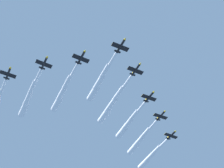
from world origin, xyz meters
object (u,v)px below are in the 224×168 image
object	(u,v)px
jet_starboard_mid	(28,99)
jet_trail_port	(150,157)
jet_port_mid	(128,124)
jet_port_inner	(111,105)
jet_lead	(99,82)
jet_port_outer	(139,141)
jet_starboard_inner	(62,93)

from	to	relation	value
jet_starboard_mid	jet_trail_port	distance (m)	92.04
jet_port_mid	jet_port_inner	bearing A→B (deg)	-33.11
jet_lead	jet_port_outer	xyz separation A→B (m)	(-55.83, 21.92, -0.03)
jet_starboard_inner	jet_port_outer	world-z (taller)	jet_port_outer
jet_lead	jet_trail_port	distance (m)	79.15
jet_starboard_mid	jet_trail_port	bearing A→B (deg)	131.27
jet_port_inner	jet_starboard_inner	distance (m)	30.03
jet_port_inner	jet_starboard_mid	xyz separation A→B (m)	(8.70, -45.49, -1.19)
jet_lead	jet_starboard_inner	world-z (taller)	jet_lead
jet_port_inner	jet_starboard_mid	distance (m)	46.33
jet_lead	jet_starboard_inner	xyz separation A→B (m)	(-6.17, -20.09, -1.54)
jet_port_inner	jet_starboard_mid	bearing A→B (deg)	-79.17
jet_port_inner	jet_trail_port	world-z (taller)	jet_port_inner
jet_port_inner	jet_starboard_inner	size ratio (longest dim) A/B	1.08
jet_starboard_mid	jet_starboard_inner	bearing A→B (deg)	71.41
jet_starboard_inner	jet_trail_port	world-z (taller)	jet_trail_port
jet_lead	jet_starboard_mid	bearing A→B (deg)	-107.84
jet_port_inner	jet_port_outer	xyz separation A→B (m)	(-34.24, 16.48, -2.01)
jet_lead	jet_trail_port	size ratio (longest dim) A/B	1.00
jet_port_inner	jet_starboard_mid	size ratio (longest dim) A/B	1.04
jet_trail_port	jet_port_inner	bearing A→B (deg)	-24.47
jet_trail_port	jet_port_mid	bearing A→B (deg)	-20.82
jet_starboard_inner	jet_port_mid	xyz separation A→B (m)	(-29.73, 34.86, 0.53)
jet_lead	jet_starboard_inner	bearing A→B (deg)	-107.08
jet_port_mid	jet_lead	bearing A→B (deg)	-22.36
jet_port_mid	jet_port_outer	distance (m)	21.19
jet_port_mid	jet_port_outer	xyz separation A→B (m)	(-19.93, 7.15, 0.99)
jet_port_mid	jet_trail_port	xyz separation A→B (m)	(-37.69, 14.33, -0.26)
jet_lead	jet_port_outer	bearing A→B (deg)	158.56
jet_port_inner	jet_starboard_inner	xyz separation A→B (m)	(15.42, -25.53, -3.52)
jet_port_mid	jet_starboard_mid	distance (m)	59.48
jet_starboard_mid	jet_trail_port	xyz separation A→B (m)	(-60.70, 69.16, -2.07)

